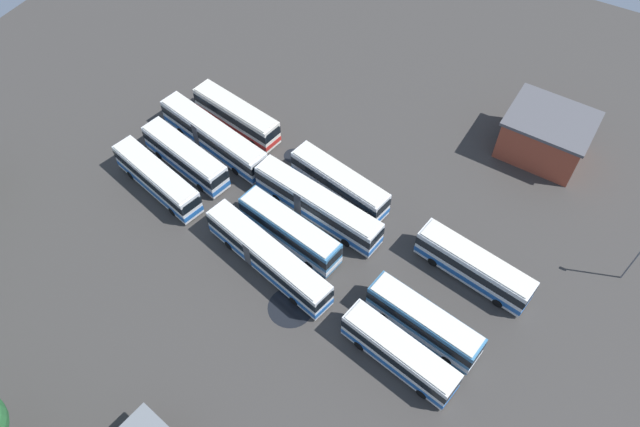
{
  "coord_description": "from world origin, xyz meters",
  "views": [
    {
      "loc": [
        18.64,
        -30.16,
        49.71
      ],
      "look_at": [
        0.85,
        1.45,
        1.53
      ],
      "focal_mm": 33.74,
      "sensor_mm": 36.0,
      "label": 1
    }
  ],
  "objects_px": {
    "bus_row1_slot2": "(317,204)",
    "depot_building": "(546,135)",
    "bus_row0_slot3": "(237,115)",
    "bus_row2_slot3": "(474,266)",
    "bus_row0_slot1": "(185,157)",
    "bus_row1_slot0": "(268,257)",
    "lamp_post_near_entrance": "(639,253)",
    "bus_row1_slot3": "(339,183)",
    "bus_row0_slot2": "(213,136)",
    "bus_row2_slot0": "(399,353)",
    "bus_row0_slot0": "(157,179)",
    "bus_row2_slot1": "(424,321)",
    "bus_row1_slot1": "(290,230)"
  },
  "relations": [
    {
      "from": "bus_row2_slot1",
      "to": "bus_row1_slot3",
      "type": "bearing_deg",
      "value": 143.52
    },
    {
      "from": "bus_row1_slot0",
      "to": "bus_row1_slot3",
      "type": "xyz_separation_m",
      "value": [
        1.61,
        11.36,
        -0.0
      ]
    },
    {
      "from": "bus_row1_slot2",
      "to": "depot_building",
      "type": "height_order",
      "value": "depot_building"
    },
    {
      "from": "bus_row2_slot0",
      "to": "bus_row0_slot1",
      "type": "bearing_deg",
      "value": 162.68
    },
    {
      "from": "bus_row0_slot2",
      "to": "bus_row1_slot3",
      "type": "bearing_deg",
      "value": 3.47
    },
    {
      "from": "bus_row0_slot2",
      "to": "bus_row2_slot1",
      "type": "bearing_deg",
      "value": -17.78
    },
    {
      "from": "bus_row2_slot3",
      "to": "bus_row1_slot2",
      "type": "bearing_deg",
      "value": -177.24
    },
    {
      "from": "bus_row0_slot0",
      "to": "bus_row0_slot2",
      "type": "xyz_separation_m",
      "value": [
        1.51,
        7.9,
        0.0
      ]
    },
    {
      "from": "bus_row2_slot3",
      "to": "bus_row2_slot1",
      "type": "bearing_deg",
      "value": -103.32
    },
    {
      "from": "bus_row1_slot1",
      "to": "bus_row2_slot1",
      "type": "height_order",
      "value": "same"
    },
    {
      "from": "bus_row2_slot0",
      "to": "bus_row0_slot0",
      "type": "bearing_deg",
      "value": 170.12
    },
    {
      "from": "bus_row0_slot2",
      "to": "lamp_post_near_entrance",
      "type": "bearing_deg",
      "value": 6.73
    },
    {
      "from": "bus_row0_slot1",
      "to": "bus_row1_slot0",
      "type": "bearing_deg",
      "value": -23.97
    },
    {
      "from": "bus_row0_slot2",
      "to": "depot_building",
      "type": "bearing_deg",
      "value": 28.47
    },
    {
      "from": "bus_row0_slot2",
      "to": "bus_row2_slot0",
      "type": "distance_m",
      "value": 31.56
    },
    {
      "from": "bus_row1_slot0",
      "to": "bus_row2_slot3",
      "type": "height_order",
      "value": "same"
    },
    {
      "from": "bus_row1_slot0",
      "to": "bus_row2_slot0",
      "type": "bearing_deg",
      "value": -10.35
    },
    {
      "from": "bus_row1_slot2",
      "to": "depot_building",
      "type": "distance_m",
      "value": 26.48
    },
    {
      "from": "bus_row0_slot2",
      "to": "lamp_post_near_entrance",
      "type": "distance_m",
      "value": 44.16
    },
    {
      "from": "bus_row1_slot1",
      "to": "lamp_post_near_entrance",
      "type": "distance_m",
      "value": 32.22
    },
    {
      "from": "bus_row0_slot2",
      "to": "bus_row0_slot3",
      "type": "relative_size",
      "value": 1.28
    },
    {
      "from": "bus_row0_slot1",
      "to": "depot_building",
      "type": "relative_size",
      "value": 1.24
    },
    {
      "from": "depot_building",
      "to": "lamp_post_near_entrance",
      "type": "xyz_separation_m",
      "value": [
        11.79,
        -12.19,
        1.57
      ]
    },
    {
      "from": "bus_row0_slot0",
      "to": "depot_building",
      "type": "relative_size",
      "value": 1.28
    },
    {
      "from": "bus_row1_slot3",
      "to": "depot_building",
      "type": "height_order",
      "value": "depot_building"
    },
    {
      "from": "bus_row1_slot0",
      "to": "bus_row2_slot1",
      "type": "relative_size",
      "value": 1.34
    },
    {
      "from": "bus_row1_slot1",
      "to": "bus_row2_slot0",
      "type": "xyz_separation_m",
      "value": [
        14.72,
        -6.36,
        -0.0
      ]
    },
    {
      "from": "bus_row1_slot0",
      "to": "bus_row2_slot3",
      "type": "bearing_deg",
      "value": 26.24
    },
    {
      "from": "bus_row1_slot1",
      "to": "bus_row1_slot3",
      "type": "bearing_deg",
      "value": 79.88
    },
    {
      "from": "bus_row0_slot1",
      "to": "bus_row2_slot1",
      "type": "height_order",
      "value": "same"
    },
    {
      "from": "bus_row0_slot3",
      "to": "bus_row2_slot3",
      "type": "bearing_deg",
      "value": -10.79
    },
    {
      "from": "bus_row1_slot2",
      "to": "bus_row2_slot1",
      "type": "height_order",
      "value": "same"
    },
    {
      "from": "bus_row0_slot0",
      "to": "bus_row0_slot3",
      "type": "distance_m",
      "value": 12.04
    },
    {
      "from": "bus_row1_slot1",
      "to": "bus_row2_slot3",
      "type": "height_order",
      "value": "same"
    },
    {
      "from": "bus_row0_slot0",
      "to": "lamp_post_near_entrance",
      "type": "bearing_deg",
      "value": 16.08
    },
    {
      "from": "bus_row0_slot3",
      "to": "bus_row1_slot3",
      "type": "relative_size",
      "value": 0.99
    },
    {
      "from": "bus_row0_slot2",
      "to": "bus_row1_slot3",
      "type": "relative_size",
      "value": 1.27
    },
    {
      "from": "bus_row0_slot1",
      "to": "bus_row0_slot2",
      "type": "xyz_separation_m",
      "value": [
        0.83,
        3.95,
        0.0
      ]
    },
    {
      "from": "bus_row1_slot2",
      "to": "bus_row0_slot1",
      "type": "bearing_deg",
      "value": -175.22
    },
    {
      "from": "bus_row0_slot0",
      "to": "bus_row0_slot1",
      "type": "bearing_deg",
      "value": 80.28
    },
    {
      "from": "bus_row0_slot0",
      "to": "bus_row0_slot3",
      "type": "height_order",
      "value": "same"
    },
    {
      "from": "bus_row1_slot1",
      "to": "bus_row0_slot0",
      "type": "bearing_deg",
      "value": -175.92
    },
    {
      "from": "bus_row1_slot3",
      "to": "lamp_post_near_entrance",
      "type": "bearing_deg",
      "value": 8.46
    },
    {
      "from": "lamp_post_near_entrance",
      "to": "bus_row2_slot3",
      "type": "bearing_deg",
      "value": -151.02
    },
    {
      "from": "bus_row1_slot1",
      "to": "bus_row2_slot1",
      "type": "xyz_separation_m",
      "value": [
        15.36,
        -2.61,
        -0.0
      ]
    },
    {
      "from": "bus_row1_slot3",
      "to": "bus_row1_slot0",
      "type": "bearing_deg",
      "value": -98.07
    },
    {
      "from": "bus_row0_slot2",
      "to": "bus_row1_slot2",
      "type": "xyz_separation_m",
      "value": [
        14.68,
        -2.65,
        0.0
      ]
    },
    {
      "from": "lamp_post_near_entrance",
      "to": "depot_building",
      "type": "bearing_deg",
      "value": 134.03
    },
    {
      "from": "bus_row0_slot3",
      "to": "lamp_post_near_entrance",
      "type": "xyz_separation_m",
      "value": [
        43.39,
        1.17,
        2.35
      ]
    },
    {
      "from": "depot_building",
      "to": "bus_row0_slot2",
      "type": "bearing_deg",
      "value": -151.53
    }
  ]
}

